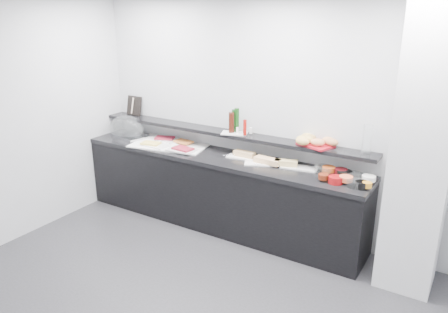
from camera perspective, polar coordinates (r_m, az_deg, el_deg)
The scene contains 56 objects.
back_wall at distance 4.95m, azimuth 7.83°, elevation 4.70°, with size 5.00×0.02×2.70m, color #B8BBC0.
column at distance 4.24m, azimuth 24.59°, elevation 0.79°, with size 0.50×0.50×2.70m, color silver.
buffet_cabinet at distance 5.30m, azimuth -0.88°, elevation -4.70°, with size 3.60×0.60×0.85m, color black.
counter_top at distance 5.14m, azimuth -0.91°, elevation -0.09°, with size 3.62×0.62×0.05m, color black.
wall_shelf at distance 5.21m, azimuth 0.12°, elevation 3.09°, with size 3.60×0.25×0.04m, color black.
cloche_base at distance 5.98m, azimuth -12.04°, elevation 2.64°, with size 0.49×0.33×0.04m, color #A8A9AF.
cloche_dome at distance 5.99m, azimuth -12.61°, elevation 3.66°, with size 0.47×0.31×0.34m, color white.
linen_runner at distance 5.51m, azimuth -7.29°, elevation 1.40°, with size 0.95×0.45×0.01m, color white.
platter_meat_a at distance 5.84m, azimuth -8.86°, elevation 2.48°, with size 0.33×0.22×0.01m, color silver.
food_meat_a at distance 5.74m, azimuth -7.76°, elevation 2.42°, with size 0.24×0.15×0.02m, color maroon.
platter_salmon at distance 5.69m, azimuth -6.89°, elevation 2.14°, with size 0.31×0.20×0.01m, color white.
food_salmon at distance 5.55m, azimuth -5.30°, elevation 1.95°, with size 0.22×0.14×0.02m, color #C86A29.
platter_cheese at distance 5.50m, azimuth -8.81°, elevation 1.45°, with size 0.32×0.21×0.01m, color white.
food_cheese at distance 5.53m, azimuth -9.54°, elevation 1.71°, with size 0.23×0.15×0.02m, color #F8D960.
platter_meat_b at distance 5.28m, azimuth -5.56°, elevation 0.88°, with size 0.34×0.22×0.01m, color silver.
food_meat_b at distance 5.27m, azimuth -5.39°, elevation 1.03°, with size 0.24×0.15×0.02m, color maroon.
sandwich_plate_left at distance 5.04m, azimuth 2.23°, elevation -0.10°, with size 0.33×0.14×0.01m, color white.
sandwich_food_left at distance 5.04m, azimuth 2.70°, elevation 0.34°, with size 0.25×0.10×0.06m, color tan.
tongs_left at distance 5.07m, azimuth 0.72°, elevation 0.15°, with size 0.01×0.01×0.16m, color silver.
sandwich_plate_mid at distance 4.85m, azimuth 4.77°, elevation -0.92°, with size 0.35×0.15×0.01m, color white.
sandwich_food_mid at distance 4.84m, azimuth 5.71°, elevation -0.54°, with size 0.30×0.11×0.06m, color #E5B178.
tongs_mid at distance 4.80m, azimuth 4.92°, elevation -0.98°, with size 0.01×0.01×0.16m, color #ADB0B4.
sandwich_plate_right at distance 4.78m, azimuth 9.81°, elevation -1.45°, with size 0.39×0.17×0.01m, color silver.
sandwich_food_right at distance 4.79m, azimuth 8.09°, elevation -0.82°, with size 0.25×0.10×0.06m, color tan.
tongs_right at distance 4.78m, azimuth 8.13°, elevation -1.22°, with size 0.01×0.01×0.16m, color silver.
bowl_glass_fruit at distance 4.69m, azimuth 12.87°, elevation -1.70°, with size 0.19×0.19×0.07m, color white.
fill_glass_fruit at distance 4.69m, azimuth 13.53°, elevation -1.60°, with size 0.14×0.14×0.05m, color #C54F1A.
bowl_black_jam at distance 4.62m, azimuth 15.45°, elevation -2.21°, with size 0.16×0.16×0.07m, color black.
fill_black_jam at distance 4.66m, azimuth 15.04°, elevation -1.85°, with size 0.13×0.13×0.05m, color #520B10.
bowl_glass_cream at distance 4.58m, azimuth 16.69°, elevation -2.52°, with size 0.17×0.17×0.07m, color white.
fill_glass_cream at distance 4.54m, azimuth 18.38°, elevation -2.71°, with size 0.13×0.13×0.05m, color white.
bowl_red_jam at distance 4.44m, azimuth 14.37°, elevation -2.97°, with size 0.14×0.14×0.07m, color maroon.
fill_red_jam at distance 4.46m, azimuth 12.86°, elevation -2.58°, with size 0.10×0.10×0.05m, color #561C0C.
bowl_glass_salmon at distance 4.40m, azimuth 16.76°, elevation -3.39°, with size 0.16×0.16×0.07m, color white.
fill_glass_salmon at distance 4.47m, azimuth 15.63°, elevation -2.80°, with size 0.14×0.14×0.05m, color #E86338.
bowl_black_fruit at distance 4.38m, azimuth 17.56°, elevation -3.57°, with size 0.13×0.13×0.07m, color black.
fill_black_fruit at distance 4.37m, azimuth 18.18°, elevation -3.53°, with size 0.09×0.09×0.05m, color orange.
framed_print at distance 6.13m, azimuth -11.66°, elevation 6.53°, with size 0.24×0.02×0.26m, color black.
print_art at distance 6.19m, azimuth -12.13°, elevation 6.61°, with size 0.17×0.00×0.22m, color beige.
condiment_tray at distance 5.10m, azimuth 1.38°, elevation 3.06°, with size 0.30×0.18×0.01m, color white.
bottle_green_a at distance 5.14m, azimuth 1.37°, elevation 4.74°, with size 0.06×0.06×0.26m, color #0F3913.
bottle_brown at distance 5.09m, azimuth 0.97°, elevation 4.47°, with size 0.06×0.06×0.24m, color #37120A.
bottle_green_b at distance 5.12m, azimuth 1.68°, elevation 4.79°, with size 0.05×0.05×0.28m, color #123E11.
bottle_hot at distance 4.98m, azimuth 2.74°, elevation 3.80°, with size 0.04×0.04×0.18m, color #9D0F0B.
shaker_salt at distance 5.08m, azimuth 1.76°, elevation 3.45°, with size 0.03×0.03×0.07m, color white.
shaker_pepper at distance 5.07m, azimuth 3.52°, elevation 3.40°, with size 0.04×0.04×0.07m, color silver.
bread_tray at distance 4.74m, azimuth 11.88°, elevation 1.49°, with size 0.35×0.25×0.02m, color #B21321.
bread_roll_nw at distance 4.84m, azimuth 10.86°, elevation 2.52°, with size 0.15×0.10×0.08m, color #D5A851.
bread_roll_n at distance 4.80m, azimuth 11.27°, elevation 2.38°, with size 0.12×0.08×0.08m, color #AC8341.
bread_roll_ne at distance 4.75m, azimuth 13.44°, elevation 2.04°, with size 0.13×0.08×0.08m, color #D38750.
bread_roll_sw at distance 4.74m, azimuth 10.18°, elevation 2.23°, with size 0.13×0.08×0.08m, color #D6B051.
bread_roll_s at distance 4.67m, azimuth 10.22°, elevation 1.96°, with size 0.15×0.10×0.08m, color tan.
bread_roll_se at distance 4.66m, azimuth 12.12°, elevation 1.82°, with size 0.15×0.09×0.08m, color #D38350.
bread_roll_midw at distance 4.75m, azimuth 10.80°, elevation 2.21°, with size 0.14×0.09×0.08m, color tan.
bread_roll_mide at distance 4.70m, azimuth 13.89°, elevation 1.83°, with size 0.15×0.09×0.08m, color #AF6D43.
carafe at distance 4.57m, azimuth 18.18°, elevation 2.13°, with size 0.10×0.10×0.30m, color white.
Camera 1 is at (1.93, -2.40, 2.53)m, focal length 35.00 mm.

